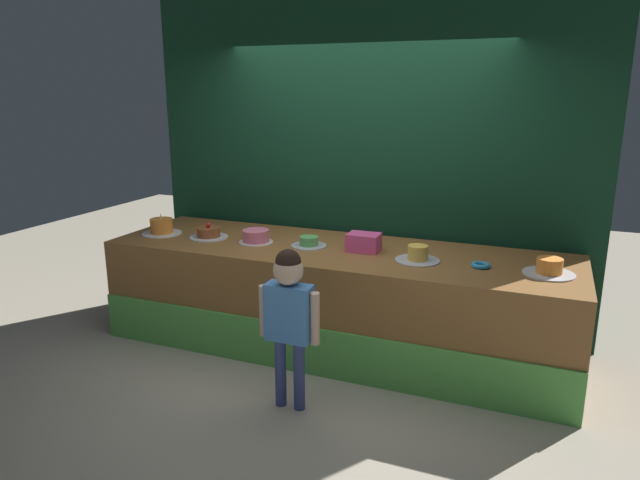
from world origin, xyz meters
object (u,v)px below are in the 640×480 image
Objects in this scene: donut at (481,265)px; cake_center_left at (256,237)px; pink_box at (364,242)px; cake_far_left at (162,227)px; cake_left at (209,233)px; cake_right at (418,255)px; child_figure at (289,308)px; cake_center_right at (309,242)px; cake_far_right at (549,268)px.

cake_center_left reaches higher than donut.
pink_box is 1.86m from cake_far_left.
cake_left reaches higher than cake_right.
cake_center_right is at bearing 106.04° from child_figure.
cake_center_left is (-1.86, 0.01, 0.04)m from donut.
child_figure reaches higher than cake_center_right.
cake_right reaches higher than cake_center_left.
cake_far_left is (-1.68, 0.90, 0.19)m from child_figure.
cake_far_right reaches higher than donut.
cake_far_right reaches higher than cake_center_right.
child_figure is 1.55m from cake_left.
pink_box is 0.93m from cake_center_left.
cake_center_right is at bearing 178.43° from cake_far_right.
cake_right is at bearing 55.88° from child_figure.
cake_right reaches higher than cake_far_right.
cake_left is (-2.32, -0.00, 0.02)m from donut.
cake_far_left reaches higher than cake_far_right.
cake_left is 2.79m from cake_far_right.
cake_far_left is 3.25m from cake_far_right.
cake_left reaches higher than cake_center_left.
cake_left reaches higher than cake_far_right.
child_figure is 8.17× the size of donut.
cake_center_left is 1.39m from cake_right.
child_figure is 3.21× the size of cake_far_left.
cake_far_left reaches higher than cake_center_left.
child_figure reaches higher than pink_box.
child_figure is 3.35× the size of cake_left.
donut is 0.41× the size of cake_left.
cake_left is at bearing 5.29° from cake_far_left.
cake_center_right is at bearing -175.33° from pink_box.
cake_far_left is (-2.79, -0.04, 0.04)m from donut.
cake_left is at bearing -179.67° from cake_far_right.
cake_center_left is at bearing 179.26° from cake_right.
cake_left is at bearing 142.17° from child_figure.
donut is 2.32m from cake_left.
cake_far_right is (1.57, 0.96, 0.18)m from child_figure.
cake_far_right is (1.39, -0.09, -0.02)m from pink_box.
cake_far_right is (2.79, 0.02, 0.01)m from cake_left.
cake_left is 0.93m from cake_center_right.
cake_left is (0.46, 0.04, -0.02)m from cake_far_left.
cake_far_left reaches higher than cake_center_right.
donut is (1.10, 0.95, 0.15)m from child_figure.
cake_far_right is at bearing 0.33° from cake_left.
cake_center_right is at bearing 175.37° from cake_right.
cake_center_left is at bearing -174.15° from pink_box.
child_figure is 1.46m from donut.
child_figure is 1.15m from cake_right.
cake_center_left is 0.47m from cake_center_right.
cake_left is 1.86m from cake_right.
cake_far_left is at bearing -179.11° from donut.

